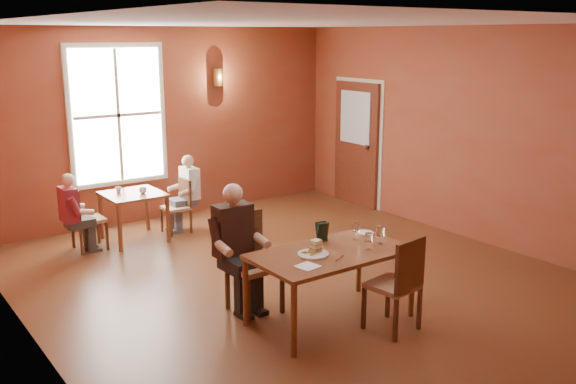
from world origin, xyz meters
TOP-DOWN VIEW (x-y plane):
  - ground at (0.00, 0.00)m, footprint 6.00×7.00m
  - wall_back at (0.00, 3.50)m, footprint 6.00×0.04m
  - wall_left at (-3.00, 0.00)m, footprint 0.04×7.00m
  - wall_right at (3.00, 0.00)m, footprint 0.04×7.00m
  - ceiling at (0.00, 0.00)m, footprint 6.00×7.00m
  - window at (-0.80, 3.45)m, footprint 1.36×0.10m
  - door at (2.94, 2.30)m, footprint 0.12×1.04m
  - wall_sconce at (0.90, 3.40)m, footprint 0.16×0.16m
  - main_table at (-0.40, -1.10)m, footprint 1.60×0.90m
  - chair_diner_main at (-0.90, -0.45)m, footprint 0.46×0.46m
  - diner_main at (-0.90, -0.48)m, footprint 0.53×0.53m
  - chair_empty at (-0.03, -1.61)m, footprint 0.49×0.49m
  - plate_food at (-0.62, -1.09)m, footprint 0.35×0.35m
  - sandwich at (-0.56, -1.05)m, footprint 0.11×0.11m
  - goblet_a at (0.06, -0.96)m, footprint 0.09×0.09m
  - goblet_b at (0.17, -1.21)m, footprint 0.09×0.09m
  - goblet_c at (-0.06, -1.28)m, footprint 0.08×0.08m
  - menu_stand at (-0.28, -0.80)m, footprint 0.14×0.08m
  - knife at (-0.47, -1.31)m, footprint 0.19×0.11m
  - napkin at (-0.86, -1.31)m, footprint 0.22×0.22m
  - side_plate at (0.28, -0.85)m, footprint 0.22×0.22m
  - second_table at (-0.98, 2.59)m, footprint 0.79×0.79m
  - chair_diner_white at (-0.33, 2.59)m, footprint 0.35×0.35m
  - diner_white at (-0.30, 2.59)m, footprint 0.44×0.44m
  - chair_diner_maroon at (-1.63, 2.59)m, footprint 0.39×0.39m
  - diner_maroon at (-1.66, 2.59)m, footprint 0.43×0.43m
  - cup_a at (-0.87, 2.49)m, footprint 0.12×0.12m
  - cup_b at (-1.13, 2.75)m, footprint 0.11×0.11m

SIDE VIEW (x-z plane):
  - ground at x=0.00m, z-range -0.01..0.01m
  - second_table at x=-0.98m, z-range 0.00..0.70m
  - main_table at x=-0.40m, z-range 0.00..0.75m
  - chair_diner_white at x=-0.33m, z-range 0.00..0.80m
  - chair_diner_maroon at x=-1.63m, z-range 0.00..0.88m
  - chair_empty at x=-0.03m, z-range 0.00..0.98m
  - chair_diner_main at x=-0.90m, z-range 0.00..1.05m
  - diner_maroon at x=-1.66m, z-range 0.00..1.07m
  - diner_white at x=-0.30m, z-range 0.00..1.10m
  - diner_main at x=-0.90m, z-range 0.00..1.31m
  - cup_b at x=-1.13m, z-range 0.70..0.78m
  - cup_a at x=-0.87m, z-range 0.70..0.78m
  - knife at x=-0.47m, z-range 0.75..0.75m
  - napkin at x=-0.86m, z-range 0.75..0.76m
  - side_plate at x=0.28m, z-range 0.75..0.77m
  - plate_food at x=-0.62m, z-range 0.75..0.79m
  - sandwich at x=-0.56m, z-range 0.75..0.87m
  - goblet_c at x=-0.06m, z-range 0.75..0.94m
  - goblet_b at x=0.17m, z-range 0.75..0.95m
  - goblet_a at x=0.06m, z-range 0.75..0.96m
  - menu_stand at x=-0.28m, z-range 0.75..0.96m
  - door at x=2.94m, z-range 0.00..2.10m
  - wall_back at x=0.00m, z-range 0.00..3.00m
  - wall_left at x=-3.00m, z-range 0.00..3.00m
  - wall_right at x=3.00m, z-range 0.00..3.00m
  - window at x=-0.80m, z-range 0.72..2.68m
  - wall_sconce at x=0.90m, z-range 2.06..2.34m
  - ceiling at x=0.00m, z-range 2.98..3.02m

